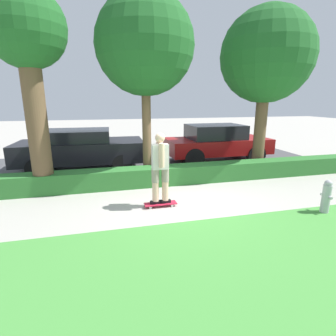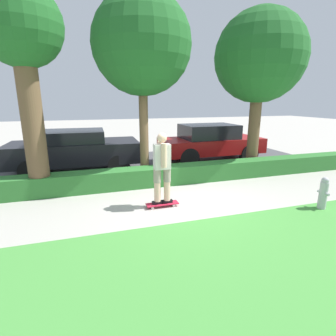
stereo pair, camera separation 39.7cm
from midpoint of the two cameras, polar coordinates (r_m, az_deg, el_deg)
The scene contains 12 objects.
ground_plane at distance 6.53m, azimuth 1.80°, elevation -7.60°, with size 60.00×60.00×0.00m, color #ADA89E.
grass_lawn_strip at distance 4.17m, azimuth 16.55°, elevation -22.26°, with size 13.86×4.00×0.01m.
street_asphalt at distance 10.40m, azimuth -5.80°, elevation 0.82°, with size 13.86×5.00×0.01m.
hedge_row at distance 7.89m, azimuth -2.00°, elevation -1.56°, with size 13.86×0.60×0.55m.
skateboard at distance 6.29m, azimuth -3.06°, elevation -7.82°, with size 0.77×0.24×0.08m.
skater_person at distance 6.01m, azimuth -3.18°, elevation 0.21°, with size 0.50×0.43×1.67m.
tree_near at distance 7.55m, azimuth -30.66°, elevation 23.13°, with size 1.90×1.90×5.06m.
tree_mid at distance 8.05m, azimuth -7.25°, elevation 24.94°, with size 2.78×2.78×5.34m.
tree_far at distance 9.63m, azimuth 18.15°, elevation 21.81°, with size 2.94×2.94×5.30m.
parked_car_front at distance 9.92m, azimuth -20.84°, elevation 3.82°, with size 4.45×2.00×1.44m.
parked_car_middle at distance 10.88m, azimuth 8.15°, elevation 5.66°, with size 4.15×1.86×1.51m.
fire_hydrant at distance 6.95m, azimuth 29.34°, elevation -4.78°, with size 0.18×0.29×0.76m.
Camera 2 is at (-2.19, -5.65, 2.46)m, focal length 28.00 mm.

